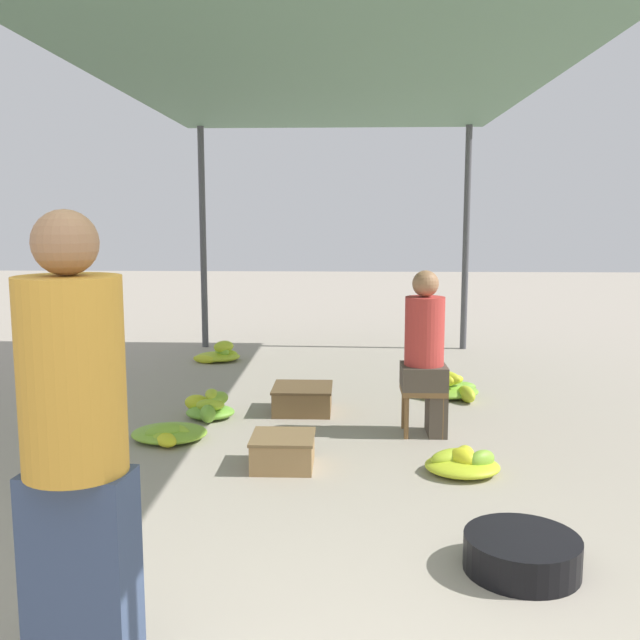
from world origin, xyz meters
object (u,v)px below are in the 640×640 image
object	(u,v)px
banana_pile_left_0	(169,433)
crate_near	(303,399)
banana_pile_right_1	(463,462)
crate_mid	(283,451)
banana_pile_left_1	(219,354)
banana_pile_left_2	(209,407)
vendor_seated	(426,351)
stool	(423,396)
banana_pile_right_0	(447,387)
basin_black	(522,553)
vendor_foreground	(75,446)

from	to	relation	value
banana_pile_left_0	crate_near	world-z (taller)	crate_near
banana_pile_right_1	crate_mid	bearing A→B (deg)	177.47
banana_pile_left_1	banana_pile_left_2	world-z (taller)	same
vendor_seated	banana_pile_left_1	bearing A→B (deg)	127.48
stool	banana_pile_left_1	size ratio (longest dim) A/B	0.67
vendor_seated	banana_pile_left_0	bearing A→B (deg)	-172.24
banana_pile_right_0	crate_mid	xyz separation A→B (m)	(-1.36, -1.94, 0.02)
banana_pile_left_2	crate_mid	size ratio (longest dim) A/B	1.16
basin_black	banana_pile_left_0	xyz separation A→B (m)	(-2.16, 1.88, -0.03)
banana_pile_left_2	banana_pile_right_1	distance (m)	2.24
vendor_foreground	basin_black	size ratio (longest dim) A/B	3.08
banana_pile_right_0	crate_mid	size ratio (longest dim) A/B	1.52
banana_pile_right_0	crate_mid	bearing A→B (deg)	-124.88
vendor_seated	banana_pile_left_0	xyz separation A→B (m)	(-1.93, -0.26, -0.59)
banana_pile_right_1	banana_pile_left_2	bearing A→B (deg)	148.13
crate_near	banana_pile_right_0	bearing A→B (deg)	23.51
banana_pile_left_0	banana_pile_right_1	world-z (taller)	banana_pile_right_1
banana_pile_left_1	banana_pile_left_2	distance (m)	2.40
vendor_foreground	banana_pile_left_1	bearing A→B (deg)	95.55
vendor_seated	basin_black	bearing A→B (deg)	-83.90
vendor_foreground	banana_pile_left_0	world-z (taller)	vendor_foreground
basin_black	banana_pile_right_1	world-z (taller)	same
banana_pile_left_2	crate_mid	bearing A→B (deg)	-57.58
vendor_seated	banana_pile_left_0	world-z (taller)	vendor_seated
vendor_foreground	banana_pile_left_1	size ratio (longest dim) A/B	3.10
banana_pile_left_1	banana_pile_left_2	bearing A→B (deg)	-81.72
stool	basin_black	world-z (taller)	stool
crate_mid	stool	bearing A→B (deg)	37.74
stool	basin_black	bearing A→B (deg)	-83.45
banana_pile_left_0	basin_black	bearing A→B (deg)	-41.10
banana_pile_right_0	banana_pile_right_1	distance (m)	2.00
banana_pile_left_1	banana_pile_right_0	bearing A→B (deg)	-32.82
banana_pile_left_2	banana_pile_right_0	world-z (taller)	banana_pile_right_0
stool	basin_black	distance (m)	2.17
basin_black	banana_pile_left_1	world-z (taller)	banana_pile_left_1
banana_pile_left_2	crate_near	xyz separation A→B (m)	(0.76, 0.24, 0.02)
vendor_foreground	stool	bearing A→B (deg)	63.33
vendor_foreground	crate_mid	xyz separation A→B (m)	(0.51, 2.23, -0.76)
vendor_seated	banana_pile_right_0	size ratio (longest dim) A/B	1.98
stool	banana_pile_left_0	size ratio (longest dim) A/B	0.63
basin_black	crate_near	world-z (taller)	crate_near
banana_pile_left_2	vendor_seated	bearing A→B (deg)	-11.36
stool	banana_pile_left_1	distance (m)	3.43
crate_mid	vendor_foreground	bearing A→B (deg)	-102.76
banana_pile_left_2	banana_pile_right_0	xyz separation A→B (m)	(2.07, 0.81, -0.01)
vendor_seated	banana_pile_left_1	xyz separation A→B (m)	(-2.09, 2.72, -0.57)
crate_near	basin_black	bearing A→B (deg)	-66.14
stool	banana_pile_right_0	size ratio (longest dim) A/B	0.57
basin_black	crate_mid	distance (m)	1.85
vendor_seated	banana_pile_left_1	size ratio (longest dim) A/B	2.32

